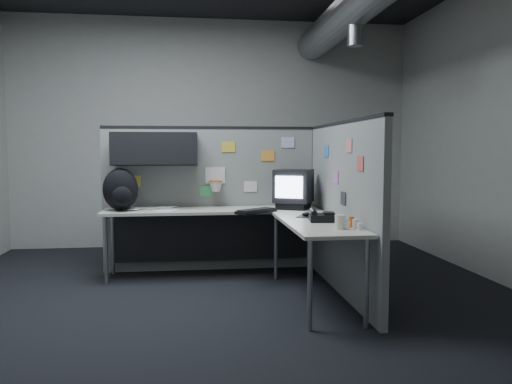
{
  "coord_description": "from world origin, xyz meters",
  "views": [
    {
      "loc": [
        -0.3,
        -4.36,
        1.35
      ],
      "look_at": [
        0.3,
        0.35,
        0.96
      ],
      "focal_mm": 35.0,
      "sensor_mm": 36.0,
      "label": 1
    }
  ],
  "objects": [
    {
      "name": "room",
      "position": [
        0.56,
        0.0,
        2.1
      ],
      "size": [
        5.62,
        5.62,
        3.22
      ],
      "color": "black",
      "rests_on": "ground"
    },
    {
      "name": "partition_back",
      "position": [
        -0.25,
        1.23,
        1.0
      ],
      "size": [
        2.44,
        0.42,
        1.63
      ],
      "color": "slate",
      "rests_on": "ground"
    },
    {
      "name": "partition_right",
      "position": [
        1.1,
        0.22,
        0.82
      ],
      "size": [
        0.07,
        2.23,
        1.63
      ],
      "color": "slate",
      "rests_on": "ground"
    },
    {
      "name": "desk",
      "position": [
        0.15,
        0.7,
        0.61
      ],
      "size": [
        2.31,
        2.11,
        0.73
      ],
      "color": "#BBBAA9",
      "rests_on": "ground"
    },
    {
      "name": "monitor",
      "position": [
        0.78,
        0.91,
        0.95
      ],
      "size": [
        0.5,
        0.5,
        0.42
      ],
      "rotation": [
        0.0,
        0.0,
        0.33
      ],
      "color": "black",
      "rests_on": "desk"
    },
    {
      "name": "keyboard",
      "position": [
        0.33,
        0.6,
        0.75
      ],
      "size": [
        0.46,
        0.41,
        0.04
      ],
      "rotation": [
        0.0,
        0.0,
        -0.12
      ],
      "color": "black",
      "rests_on": "desk"
    },
    {
      "name": "mouse",
      "position": [
        0.77,
        0.24,
        0.75
      ],
      "size": [
        0.24,
        0.26,
        0.05
      ],
      "rotation": [
        0.0,
        0.0,
        0.32
      ],
      "color": "black",
      "rests_on": "desk"
    },
    {
      "name": "phone",
      "position": [
        0.82,
        -0.08,
        0.77
      ],
      "size": [
        0.24,
        0.26,
        0.11
      ],
      "rotation": [
        0.0,
        0.0,
        -0.31
      ],
      "color": "black",
      "rests_on": "desk"
    },
    {
      "name": "bottles",
      "position": [
        0.97,
        -0.52,
        0.77
      ],
      "size": [
        0.14,
        0.2,
        0.09
      ],
      "rotation": [
        0.0,
        0.0,
        -0.33
      ],
      "color": "silver",
      "rests_on": "desk"
    },
    {
      "name": "cup",
      "position": [
        0.86,
        -0.53,
        0.79
      ],
      "size": [
        0.09,
        0.09,
        0.11
      ],
      "primitive_type": "cylinder",
      "rotation": [
        0.0,
        0.0,
        -0.14
      ],
      "color": "silver",
      "rests_on": "desk"
    },
    {
      "name": "papers",
      "position": [
        -0.81,
        1.12,
        0.74
      ],
      "size": [
        0.73,
        0.66,
        0.02
      ],
      "rotation": [
        0.0,
        0.0,
        -0.36
      ],
      "color": "white",
      "rests_on": "desk"
    },
    {
      "name": "backpack",
      "position": [
        -1.05,
        0.96,
        0.95
      ],
      "size": [
        0.39,
        0.36,
        0.44
      ],
      "rotation": [
        0.0,
        0.0,
        -0.1
      ],
      "color": "black",
      "rests_on": "desk"
    }
  ]
}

